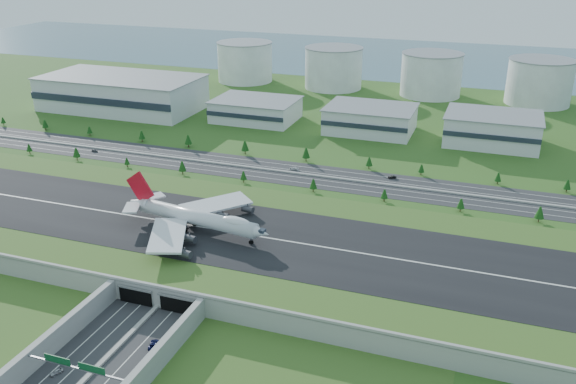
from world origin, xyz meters
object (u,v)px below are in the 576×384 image
(car_0, at_px, (56,372))
(car_7, at_px, (294,168))
(boeing_747, at_px, (196,217))
(car_4, at_px, (95,150))
(car_5, at_px, (392,177))
(fuel_tank_a, at_px, (245,62))
(car_2, at_px, (154,344))

(car_0, bearing_deg, car_7, 111.09)
(car_0, bearing_deg, boeing_747, 112.65)
(boeing_747, xyz_separation_m, car_4, (-120.00, 92.65, -13.44))
(car_4, height_order, car_5, car_5)
(car_5, bearing_deg, car_0, -36.65)
(fuel_tank_a, height_order, car_5, fuel_tank_a)
(car_5, bearing_deg, fuel_tank_a, -157.32)
(car_2, relative_size, car_4, 1.39)
(car_5, xyz_separation_m, car_7, (-56.08, -4.96, 0.01))
(boeing_747, distance_m, car_0, 89.93)
(car_4, bearing_deg, car_0, -141.41)
(fuel_tank_a, bearing_deg, car_7, -60.12)
(car_0, bearing_deg, car_4, 147.10)
(car_4, distance_m, car_7, 128.48)
(car_2, height_order, car_4, car_2)
(fuel_tank_a, bearing_deg, car_0, -74.71)
(car_7, bearing_deg, car_0, 2.97)
(car_5, relative_size, car_7, 0.86)
(fuel_tank_a, relative_size, car_2, 8.48)
(car_0, xyz_separation_m, car_4, (-117.69, 181.54, 0.02))
(car_2, height_order, car_5, car_2)
(car_0, bearing_deg, car_2, 70.20)
(car_7, bearing_deg, car_4, -78.86)
(car_0, xyz_separation_m, car_2, (20.98, 21.77, 0.11))
(fuel_tank_a, xyz_separation_m, car_7, (120.19, -209.18, -16.60))
(car_4, height_order, car_7, car_7)
(boeing_747, distance_m, car_7, 105.29)
(car_4, bearing_deg, fuel_tank_a, 3.62)
(fuel_tank_a, height_order, boeing_747, fuel_tank_a)
(car_4, bearing_deg, car_2, -133.41)
(fuel_tank_a, xyz_separation_m, car_0, (109.92, -402.20, -16.67))
(boeing_747, relative_size, car_5, 15.49)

